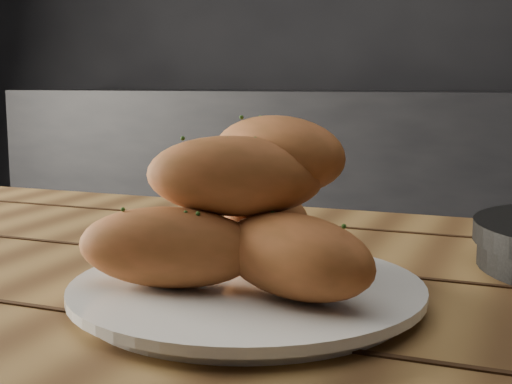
# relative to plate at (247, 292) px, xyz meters

# --- Properties ---
(counter) EXTENTS (2.80, 0.60, 0.90)m
(counter) POSITION_rel_plate_xyz_m (-0.23, 1.91, -0.31)
(counter) COLOR black
(counter) RESTS_ON ground
(plate) EXTENTS (0.29, 0.29, 0.02)m
(plate) POSITION_rel_plate_xyz_m (0.00, 0.00, 0.00)
(plate) COLOR white
(plate) RESTS_ON table
(bread_rolls) EXTENTS (0.26, 0.21, 0.14)m
(bread_rolls) POSITION_rel_plate_xyz_m (-0.00, 0.00, 0.07)
(bread_rolls) COLOR #AE5A30
(bread_rolls) RESTS_ON plate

